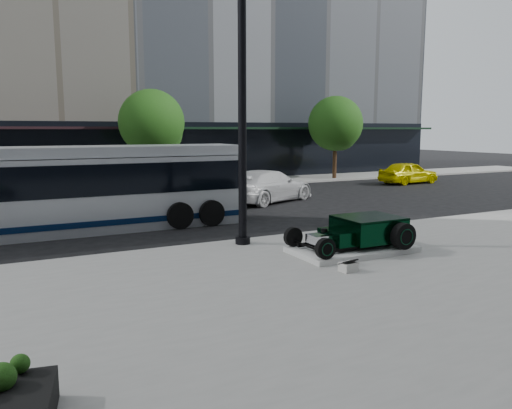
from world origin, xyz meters
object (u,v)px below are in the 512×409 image
transit_bus (73,189)px  white_sedan (268,186)px  hot_rod (362,230)px  lamppost (242,117)px  yellow_taxi (408,173)px

transit_bus → white_sedan: 9.91m
hot_rod → white_sedan: 10.71m
lamppost → white_sedan: lamppost is taller
white_sedan → transit_bus: bearing=85.1°
white_sedan → yellow_taxi: bearing=-99.0°
yellow_taxi → transit_bus: bearing=102.8°
white_sedan → yellow_taxi: size_ratio=1.28×
hot_rod → transit_bus: 9.91m
yellow_taxi → hot_rod: bearing=128.9°
transit_bus → white_sedan: transit_bus is taller
lamppost → white_sedan: (5.19, 8.09, -3.07)m
transit_bus → lamppost: bearing=-49.6°
hot_rod → lamppost: size_ratio=0.40×
transit_bus → yellow_taxi: (21.52, 6.43, -0.77)m
hot_rod → white_sedan: bearing=76.1°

